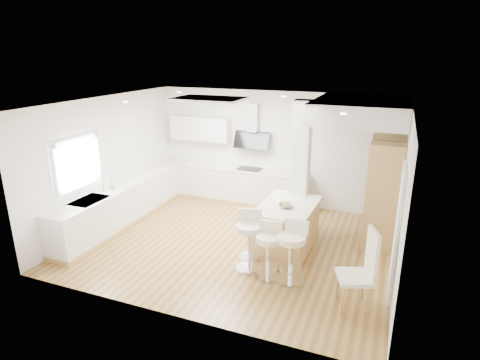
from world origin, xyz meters
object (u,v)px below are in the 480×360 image
at_px(bar_stool_a, 249,237).
at_px(bar_stool_b, 269,248).
at_px(peninsula, 287,226).
at_px(bar_stool_c, 292,249).
at_px(dining_chair, 363,268).

bearing_deg(bar_stool_a, bar_stool_b, -37.43).
bearing_deg(peninsula, bar_stool_a, -111.14).
distance_m(peninsula, bar_stool_b, 1.15).
xyz_separation_m(bar_stool_b, bar_stool_c, (0.39, 0.02, 0.05)).
xyz_separation_m(bar_stool_c, dining_chair, (1.16, -0.33, 0.08)).
xyz_separation_m(bar_stool_b, dining_chair, (1.55, -0.31, 0.12)).
relative_size(bar_stool_a, bar_stool_b, 1.09).
distance_m(bar_stool_a, bar_stool_b, 0.44).
bearing_deg(bar_stool_b, bar_stool_c, -1.35).
distance_m(peninsula, bar_stool_a, 1.08).
relative_size(bar_stool_b, dining_chair, 0.78).
bearing_deg(dining_chair, peninsula, 116.07).
bearing_deg(bar_stool_b, dining_chair, -15.07).
height_order(bar_stool_b, dining_chair, dining_chair).
distance_m(bar_stool_b, bar_stool_c, 0.39).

